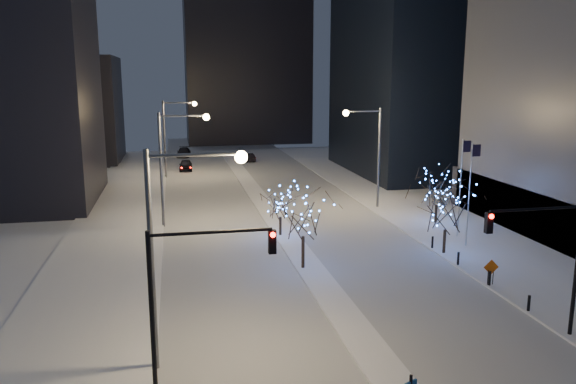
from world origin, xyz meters
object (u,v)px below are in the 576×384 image
object	(u,v)px
street_lamp_w_near	(175,229)
holiday_tree_plaza_far	(437,188)
traffic_signal_east	(551,249)
car_far	(184,152)
construction_sign	(491,270)
holiday_tree_plaza_near	(446,206)
car_near	(186,165)
car_mid	(248,157)
holiday_tree_median_far	(280,204)
street_lamp_w_mid	(173,153)
traffic_signal_west	(189,282)
holiday_tree_median_near	(303,213)
street_lamp_east	(371,144)
street_lamp_w_far	(172,128)

from	to	relation	value
street_lamp_w_near	holiday_tree_plaza_far	size ratio (longest dim) A/B	1.88
street_lamp_w_near	traffic_signal_east	distance (m)	17.99
car_far	construction_sign	world-z (taller)	construction_sign
holiday_tree_plaza_near	car_near	bearing A→B (deg)	112.62
car_mid	holiday_tree_plaza_far	world-z (taller)	holiday_tree_plaza_far
traffic_signal_east	car_far	world-z (taller)	traffic_signal_east
traffic_signal_east	holiday_tree_median_far	size ratio (longest dim) A/B	1.77
street_lamp_w_mid	traffic_signal_west	world-z (taller)	street_lamp_w_mid
holiday_tree_median_near	traffic_signal_west	bearing A→B (deg)	-120.25
car_near	holiday_tree_plaza_near	bearing A→B (deg)	-65.03
car_near	car_far	distance (m)	14.04
holiday_tree_median_far	car_near	bearing A→B (deg)	100.82
traffic_signal_east	traffic_signal_west	bearing A→B (deg)	-176.71
car_mid	holiday_tree_plaza_far	size ratio (longest dim) A/B	0.73
street_lamp_w_mid	traffic_signal_east	world-z (taller)	street_lamp_w_mid
traffic_signal_west	construction_sign	world-z (taller)	traffic_signal_west
street_lamp_east	traffic_signal_west	size ratio (longest dim) A/B	1.43
street_lamp_east	construction_sign	world-z (taller)	street_lamp_east
street_lamp_w_mid	street_lamp_w_far	xyz separation A→B (m)	(0.00, 25.00, 0.00)
car_near	car_far	size ratio (longest dim) A/B	0.86
car_mid	holiday_tree_median_near	size ratio (longest dim) A/B	0.67
street_lamp_w_far	holiday_tree_plaza_near	world-z (taller)	street_lamp_w_far
street_lamp_w_mid	street_lamp_east	size ratio (longest dim) A/B	1.00
car_near	holiday_tree_median_far	distance (m)	36.25
traffic_signal_west	holiday_tree_plaza_far	bearing A→B (deg)	45.89
street_lamp_w_mid	holiday_tree_plaza_far	xyz separation A→B (m)	(22.85, -3.95, -3.23)
street_lamp_w_far	car_mid	world-z (taller)	street_lamp_w_far
holiday_tree_median_near	street_lamp_east	bearing A→B (deg)	57.15
street_lamp_w_mid	construction_sign	bearing A→B (deg)	-44.51
street_lamp_east	holiday_tree_median_far	distance (m)	13.86
street_lamp_w_near	holiday_tree_median_far	size ratio (longest dim) A/B	2.53
car_mid	holiday_tree_median_far	size ratio (longest dim) A/B	0.98
car_far	holiday_tree_plaza_near	xyz separation A→B (m)	(17.79, -56.74, 2.94)
holiday_tree_plaza_near	construction_sign	bearing A→B (deg)	-91.73
street_lamp_east	car_mid	world-z (taller)	street_lamp_east
street_lamp_w_near	street_lamp_w_far	distance (m)	50.00
street_lamp_w_far	construction_sign	world-z (taller)	street_lamp_w_far
street_lamp_w_mid	street_lamp_east	world-z (taller)	same
street_lamp_w_mid	car_far	xyz separation A→B (m)	(1.65, 44.44, -5.76)
street_lamp_w_near	street_lamp_east	size ratio (longest dim) A/B	1.00
street_lamp_w_far	traffic_signal_east	distance (m)	54.07
holiday_tree_plaza_near	holiday_tree_median_near	bearing A→B (deg)	-174.31
street_lamp_w_near	traffic_signal_east	bearing A→B (deg)	-3.21
traffic_signal_east	construction_sign	size ratio (longest dim) A/B	4.24
street_lamp_w_far	holiday_tree_median_far	size ratio (longest dim) A/B	2.53
street_lamp_w_far	holiday_tree_median_near	distance (m)	39.39
holiday_tree_median_far	holiday_tree_plaza_far	size ratio (longest dim) A/B	0.74
traffic_signal_west	street_lamp_east	bearing A→B (deg)	58.31
street_lamp_w_far	holiday_tree_median_far	distance (m)	31.53
street_lamp_w_far	traffic_signal_east	world-z (taller)	street_lamp_w_far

